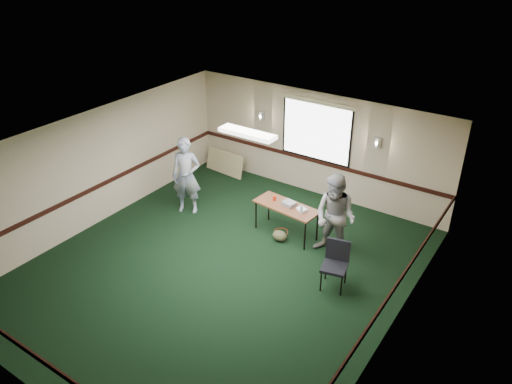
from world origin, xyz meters
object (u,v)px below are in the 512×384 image
Objects in this scene: person_left at (186,176)px; person_right at (335,217)px; conference_chair at (336,261)px; projector at (289,204)px; folding_table at (286,208)px.

person_left is 1.01× the size of person_right.
conference_chair is 0.51× the size of person_right.
person_right reaches higher than projector.
projector is 0.14× the size of person_left.
projector is (0.04, 0.04, 0.10)m from folding_table.
person_left is at bearing 159.14° from conference_chair.
person_right is at bearing -21.43° from person_left.
folding_table is 5.57× the size of projector.
conference_chair is (1.71, -1.00, -0.13)m from folding_table.
conference_chair is at bearing -24.60° from folding_table.
folding_table is 1.99m from conference_chair.
person_right is (3.76, 0.29, -0.01)m from person_left.
person_left is at bearing -170.46° from person_right.
projector reaches higher than folding_table.
person_right is (1.24, -0.14, 0.25)m from folding_table.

